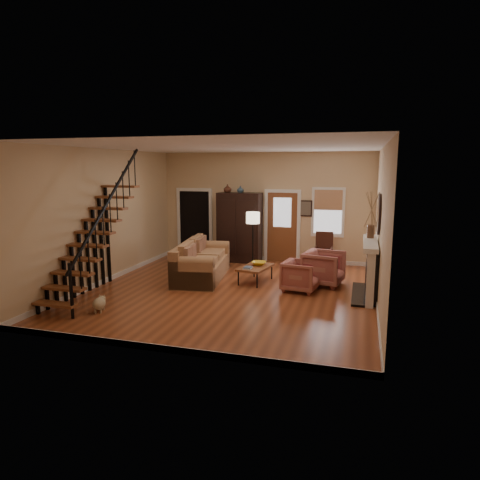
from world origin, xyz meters
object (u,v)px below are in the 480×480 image
(armchair_left, at_px, (301,276))
(armoire, at_px, (240,227))
(armchair_right, at_px, (324,268))
(floor_lamp, at_px, (253,241))
(sofa, at_px, (202,261))
(side_chair, at_px, (323,250))
(coffee_table, at_px, (256,274))

(armchair_left, bearing_deg, armoire, 48.02)
(armchair_right, xyz_separation_m, floor_lamp, (-2.05, 1.00, 0.40))
(armoire, distance_m, armchair_left, 3.57)
(armoire, xyz_separation_m, floor_lamp, (0.67, -1.00, -0.23))
(armchair_right, bearing_deg, sofa, 104.93)
(armchair_left, relative_size, side_chair, 0.77)
(armoire, height_order, side_chair, armoire)
(armchair_right, height_order, floor_lamp, floor_lamp)
(floor_lamp, bearing_deg, sofa, -130.09)
(armoire, distance_m, side_chair, 2.61)
(sofa, relative_size, armchair_left, 3.12)
(armchair_left, bearing_deg, coffee_table, 77.44)
(armchair_right, relative_size, side_chair, 0.90)
(sofa, bearing_deg, coffee_table, -8.26)
(armoire, bearing_deg, side_chair, -4.48)
(coffee_table, relative_size, floor_lamp, 0.66)
(armoire, height_order, armchair_left, armoire)
(armoire, distance_m, floor_lamp, 1.23)
(armoire, xyz_separation_m, armchair_left, (2.25, -2.69, -0.69))
(side_chair, bearing_deg, coffee_table, -126.19)
(armchair_left, relative_size, armchair_right, 0.86)
(floor_lamp, height_order, side_chair, floor_lamp)
(armoire, bearing_deg, armchair_left, -50.02)
(sofa, xyz_separation_m, armchair_right, (3.10, 0.23, -0.04))
(sofa, height_order, side_chair, side_chair)
(side_chair, bearing_deg, armchair_right, -84.54)
(sofa, xyz_separation_m, armchair_left, (2.63, -0.44, -0.10))
(armoire, xyz_separation_m, coffee_table, (1.06, -2.24, -0.84))
(armoire, bearing_deg, sofa, -99.45)
(armoire, xyz_separation_m, sofa, (-0.37, -2.24, -0.59))
(sofa, distance_m, floor_lamp, 1.66)
(coffee_table, distance_m, floor_lamp, 1.43)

